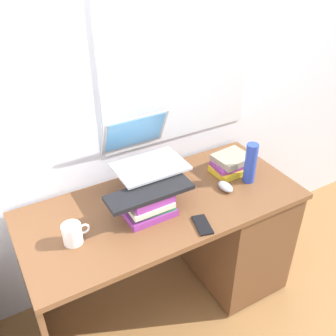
% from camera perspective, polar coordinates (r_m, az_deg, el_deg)
% --- Properties ---
extents(ground_plane, '(6.00, 6.00, 0.00)m').
position_cam_1_polar(ground_plane, '(2.49, -0.59, -18.88)').
color(ground_plane, olive).
extents(wall_back, '(6.00, 0.06, 2.60)m').
position_cam_1_polar(wall_back, '(1.97, -6.05, 13.34)').
color(wall_back, silver).
rests_on(wall_back, ground).
extents(desk, '(1.44, 0.64, 0.75)m').
position_cam_1_polar(desk, '(2.32, 7.73, -9.32)').
color(desk, brown).
rests_on(desk, ground).
extents(book_stack_tall, '(0.23, 0.22, 0.15)m').
position_cam_1_polar(book_stack_tall, '(1.99, -2.62, -1.70)').
color(book_stack_tall, '#2672B2').
rests_on(book_stack_tall, desk).
extents(book_stack_keyboard_riser, '(0.24, 0.17, 0.12)m').
position_cam_1_polar(book_stack_keyboard_riser, '(1.85, -2.75, -5.48)').
color(book_stack_keyboard_riser, '#8C338C').
rests_on(book_stack_keyboard_riser, desk).
extents(book_stack_side, '(0.24, 0.19, 0.09)m').
position_cam_1_polar(book_stack_side, '(2.20, 9.42, 0.64)').
color(book_stack_side, yellow).
rests_on(book_stack_side, desk).
extents(laptop, '(0.35, 0.34, 0.23)m').
position_cam_1_polar(laptop, '(1.97, -3.63, 2.38)').
color(laptop, '#B7BABF').
rests_on(laptop, book_stack_tall).
extents(keyboard, '(0.42, 0.14, 0.02)m').
position_cam_1_polar(keyboard, '(1.80, -2.77, -3.64)').
color(keyboard, black).
rests_on(keyboard, book_stack_keyboard_riser).
extents(computer_mouse, '(0.06, 0.10, 0.04)m').
position_cam_1_polar(computer_mouse, '(2.06, 8.51, -2.74)').
color(computer_mouse, '#A5A8AD').
rests_on(computer_mouse, desk).
extents(mug, '(0.13, 0.09, 0.10)m').
position_cam_1_polar(mug, '(1.76, -13.97, -9.44)').
color(mug, white).
rests_on(mug, desk).
extents(water_bottle, '(0.06, 0.06, 0.23)m').
position_cam_1_polar(water_bottle, '(2.09, 12.14, 0.71)').
color(water_bottle, '#263FA5').
rests_on(water_bottle, desk).
extents(cell_phone, '(0.10, 0.15, 0.01)m').
position_cam_1_polar(cell_phone, '(1.83, 5.12, -8.41)').
color(cell_phone, black).
rests_on(cell_phone, desk).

